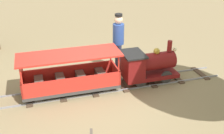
% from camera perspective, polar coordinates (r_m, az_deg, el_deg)
% --- Properties ---
extents(ground_plane, '(60.00, 60.00, 0.00)m').
position_cam_1_polar(ground_plane, '(6.79, -2.69, -4.54)').
color(ground_plane, '#8C7A56').
extents(track, '(0.75, 6.05, 0.04)m').
position_cam_1_polar(track, '(6.83, -0.91, -4.16)').
color(track, gray).
rests_on(track, ground_plane).
extents(locomotive, '(0.71, 1.44, 1.03)m').
position_cam_1_polar(locomotive, '(6.93, 7.29, 0.43)').
color(locomotive, maroon).
rests_on(locomotive, ground_plane).
extents(passenger_car, '(0.81, 2.35, 0.97)m').
position_cam_1_polar(passenger_car, '(6.48, -8.62, -2.12)').
color(passenger_car, '#3F3F3F').
rests_on(passenger_car, ground_plane).
extents(conductor_person, '(0.30, 0.30, 1.62)m').
position_cam_1_polar(conductor_person, '(7.32, 1.34, 6.03)').
color(conductor_person, '#282D47').
rests_on(conductor_person, ground_plane).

